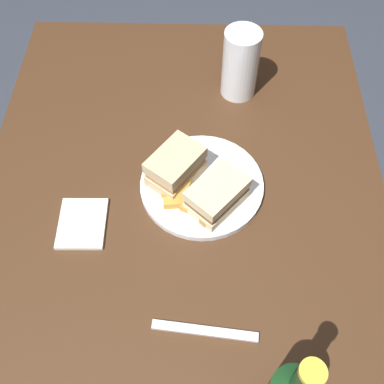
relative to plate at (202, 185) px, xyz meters
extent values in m
plane|color=#333842|center=(0.07, -0.04, -0.78)|extent=(6.00, 6.00, 0.00)
cube|color=#422816|center=(0.07, -0.04, -0.40)|extent=(1.17, 0.82, 0.78)
cylinder|color=white|center=(0.00, 0.00, 0.00)|extent=(0.25, 0.25, 0.01)
cube|color=#CCB284|center=(-0.01, -0.05, 0.02)|extent=(0.13, 0.12, 0.03)
cube|color=#B27A4C|center=(-0.01, -0.05, 0.04)|extent=(0.12, 0.12, 0.02)
cube|color=#CCB284|center=(-0.01, -0.05, 0.06)|extent=(0.13, 0.12, 0.03)
cube|color=beige|center=(0.05, 0.03, 0.02)|extent=(0.14, 0.13, 0.02)
cube|color=brown|center=(0.05, 0.03, 0.04)|extent=(0.13, 0.12, 0.02)
cube|color=beige|center=(0.05, 0.03, 0.06)|extent=(0.14, 0.13, 0.02)
cube|color=#B77F33|center=(0.07, -0.02, 0.01)|extent=(0.04, 0.05, 0.01)
cube|color=gold|center=(0.05, -0.05, 0.02)|extent=(0.02, 0.05, 0.02)
cube|color=gold|center=(0.02, -0.06, 0.01)|extent=(0.05, 0.03, 0.01)
cube|color=#AD702D|center=(0.08, 0.02, 0.01)|extent=(0.05, 0.05, 0.02)
cube|color=gold|center=(0.02, -0.04, 0.02)|extent=(0.06, 0.04, 0.02)
cylinder|color=white|center=(-0.28, 0.08, 0.07)|extent=(0.08, 0.08, 0.16)
cylinder|color=gold|center=(-0.28, 0.08, 0.03)|extent=(0.07, 0.07, 0.07)
cylinder|color=#19421E|center=(0.41, 0.12, 0.21)|extent=(0.03, 0.03, 0.07)
cylinder|color=gold|center=(0.41, 0.12, 0.25)|extent=(0.03, 0.03, 0.01)
cube|color=silver|center=(0.09, -0.23, 0.00)|extent=(0.11, 0.09, 0.01)
cube|color=silver|center=(0.29, 0.01, 0.00)|extent=(0.03, 0.18, 0.01)
camera|label=1|loc=(0.53, -0.01, 0.78)|focal=43.63mm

